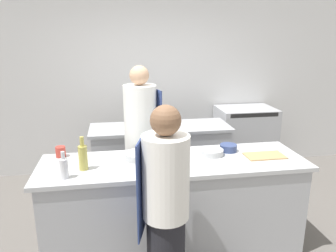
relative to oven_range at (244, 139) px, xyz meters
name	(u,v)px	position (x,y,z in m)	size (l,w,h in m)	color
ground_plane	(174,245)	(-1.46, -1.76, -0.51)	(16.00, 16.00, 0.00)	#605B56
wall_back	(149,82)	(-1.46, 0.37, 0.89)	(8.00, 0.06, 2.80)	silver
prep_counter	(174,204)	(-1.46, -1.76, -0.04)	(2.55, 0.77, 0.93)	#A8AAAF
pass_counter	(161,159)	(-1.41, -0.53, -0.04)	(1.84, 0.63, 0.93)	#A8AAAF
oven_range	(244,139)	(0.00, 0.00, 0.00)	(0.86, 0.63, 1.01)	#A8AAAF
chef_at_prep_near	(165,208)	(-1.65, -2.42, 0.31)	(0.41, 0.39, 1.63)	black
chef_at_stove	(141,145)	(-1.72, -1.14, 0.39)	(0.41, 0.39, 1.79)	black
bottle_olive_oil	(64,168)	(-2.44, -2.00, 0.52)	(0.07, 0.07, 0.24)	silver
bottle_vinegar	(152,146)	(-1.63, -1.52, 0.50)	(0.08, 0.08, 0.19)	#2D5175
bottle_wine	(156,157)	(-1.65, -1.91, 0.54)	(0.06, 0.06, 0.28)	black
bottle_cooking_oil	(83,157)	(-2.29, -1.84, 0.55)	(0.08, 0.08, 0.31)	#B2A84C
bowl_mixing_large	(212,152)	(-1.05, -1.67, 0.46)	(0.23, 0.23, 0.06)	#B7BABC
bowl_prep_small	(139,156)	(-1.78, -1.66, 0.46)	(0.27, 0.27, 0.07)	#B7BABC
bowl_ceramic_blue	(228,148)	(-0.85, -1.59, 0.46)	(0.17, 0.17, 0.07)	navy
cup	(61,152)	(-2.54, -1.47, 0.48)	(0.10, 0.10, 0.10)	#B2382D
cutting_board	(265,156)	(-0.54, -1.79, 0.43)	(0.39, 0.22, 0.01)	tan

